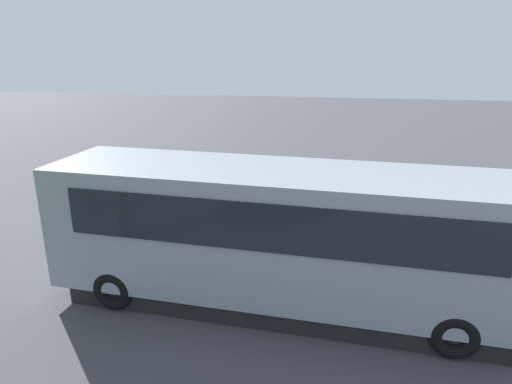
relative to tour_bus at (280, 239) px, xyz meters
The scene contains 11 objects.
ground_plane 4.89m from the tour_bus, 71.55° to the right, with size 80.00×80.00×0.00m, color #424247.
tour_bus is the anchor object (origin of this frame).
spectator_far_left 3.54m from the tour_bus, 115.88° to the right, with size 0.57×0.32×1.78m.
spectator_left 2.95m from the tour_bus, 95.07° to the right, with size 0.58×0.35×1.80m.
spectator_centre 3.40m from the tour_bus, 72.81° to the right, with size 0.57×0.32×1.70m.
parked_motorcycle_silver 4.17m from the tour_bus, 146.24° to the right, with size 2.02×0.75×0.99m.
stunt_motorcycle 8.76m from the tour_bus, 56.38° to the right, with size 1.88×1.16×1.63m.
traffic_cone 7.70m from the tour_bus, 68.30° to the right, with size 0.34×0.34×0.63m.
bay_line_a 4.78m from the tour_bus, 94.59° to the right, with size 0.29×4.92×0.01m.
bay_line_b 5.33m from the tour_bus, 61.97° to the right, with size 0.28×4.65×0.01m.
bay_line_c 7.00m from the tour_bus, 41.13° to the right, with size 0.25×3.82×0.01m.
Camera 1 is at (-2.56, 13.69, 5.80)m, focal length 31.83 mm.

